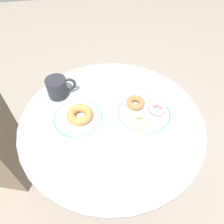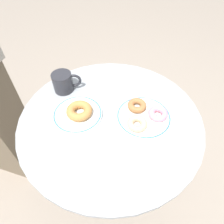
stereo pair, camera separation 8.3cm
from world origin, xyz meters
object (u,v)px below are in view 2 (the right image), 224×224
(paper_napkin, at_px, (131,175))
(donut_old_fashioned, at_px, (80,111))
(donut_glazed, at_px, (138,124))
(plate_left, at_px, (78,114))
(donut_cinnamon, at_px, (137,105))
(coffee_mug, at_px, (64,82))
(cafe_table, at_px, (111,146))
(donut_pink_frosted, at_px, (158,114))
(plate_right, at_px, (144,117))

(paper_napkin, bearing_deg, donut_old_fashioned, 126.11)
(paper_napkin, bearing_deg, donut_glazed, 79.49)
(plate_left, distance_m, donut_cinnamon, 0.25)
(donut_glazed, bearing_deg, coffee_mug, 144.44)
(cafe_table, bearing_deg, donut_pink_frosted, -1.08)
(donut_cinnamon, bearing_deg, donut_pink_frosted, -31.39)
(paper_napkin, bearing_deg, plate_left, 127.14)
(cafe_table, bearing_deg, donut_old_fashioned, 173.15)
(plate_left, xyz_separation_m, donut_pink_frosted, (0.32, -0.02, 0.02))
(cafe_table, relative_size, plate_left, 3.87)
(cafe_table, bearing_deg, paper_napkin, -75.10)
(donut_old_fashioned, relative_size, donut_cinnamon, 1.33)
(cafe_table, distance_m, coffee_mug, 0.38)
(donut_glazed, bearing_deg, donut_old_fashioned, 164.21)
(plate_right, distance_m, donut_old_fashioned, 0.26)
(plate_right, xyz_separation_m, paper_napkin, (-0.07, -0.24, -0.00))
(donut_old_fashioned, bearing_deg, donut_pink_frosted, -3.38)
(plate_right, distance_m, coffee_mug, 0.39)
(donut_glazed, bearing_deg, donut_pink_frosted, 27.42)
(plate_left, height_order, donut_pink_frosted, donut_pink_frosted)
(coffee_mug, bearing_deg, donut_pink_frosted, -23.87)
(plate_right, bearing_deg, paper_napkin, -105.94)
(cafe_table, xyz_separation_m, donut_old_fashioned, (-0.12, 0.02, 0.25))
(donut_pink_frosted, bearing_deg, plate_left, 176.20)
(paper_napkin, distance_m, coffee_mug, 0.50)
(paper_napkin, bearing_deg, donut_cinnamon, 81.33)
(cafe_table, distance_m, donut_cinnamon, 0.27)
(donut_cinnamon, bearing_deg, donut_glazed, -94.76)
(plate_right, height_order, donut_glazed, donut_glazed)
(plate_right, xyz_separation_m, donut_pink_frosted, (0.06, 0.00, 0.02))
(donut_old_fashioned, bearing_deg, paper_napkin, -53.89)
(donut_old_fashioned, relative_size, donut_glazed, 1.33)
(donut_glazed, distance_m, paper_napkin, 0.20)
(donut_cinnamon, bearing_deg, coffee_mug, 158.18)
(plate_right, xyz_separation_m, donut_cinnamon, (-0.02, 0.05, 0.02))
(donut_cinnamon, height_order, coffee_mug, coffee_mug)
(donut_old_fashioned, bearing_deg, plate_left, 162.91)
(plate_right, relative_size, paper_napkin, 1.81)
(donut_old_fashioned, relative_size, paper_napkin, 0.86)
(donut_old_fashioned, height_order, donut_pink_frosted, donut_old_fashioned)
(donut_pink_frosted, distance_m, paper_napkin, 0.27)
(cafe_table, relative_size, paper_napkin, 6.40)
(donut_cinnamon, xyz_separation_m, coffee_mug, (-0.32, 0.13, 0.02))
(donut_pink_frosted, relative_size, donut_cinnamon, 1.00)
(plate_left, relative_size, plate_right, 0.91)
(coffee_mug, bearing_deg, plate_left, -64.53)
(plate_right, bearing_deg, donut_glazed, -125.96)
(plate_left, height_order, donut_glazed, donut_glazed)
(donut_glazed, bearing_deg, plate_left, 164.16)
(cafe_table, height_order, donut_cinnamon, donut_cinnamon)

